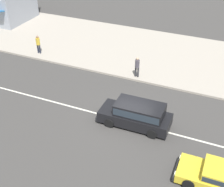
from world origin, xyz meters
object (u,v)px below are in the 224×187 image
pedestrian_near_clock (38,43)px  hatchback_yellow_3 (219,176)px  minivan_black_1 (137,114)px  pedestrian_far_end (137,66)px

pedestrian_near_clock → hatchback_yellow_3: bearing=-27.8°
minivan_black_1 → pedestrian_far_end: pedestrian_far_end is taller
pedestrian_far_end → pedestrian_near_clock: bearing=177.1°
minivan_black_1 → hatchback_yellow_3: (5.25, -2.80, -0.25)m
hatchback_yellow_3 → pedestrian_far_end: size_ratio=2.34×
hatchback_yellow_3 → pedestrian_near_clock: pedestrian_near_clock is taller
minivan_black_1 → pedestrian_near_clock: bearing=152.4°
hatchback_yellow_3 → pedestrian_far_end: (-7.16, 8.18, 0.52)m
minivan_black_1 → hatchback_yellow_3: minivan_black_1 is taller
pedestrian_far_end → minivan_black_1: bearing=-70.4°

